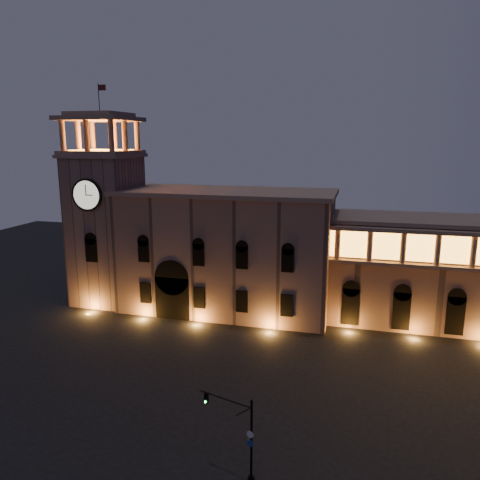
# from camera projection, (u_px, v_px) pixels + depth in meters

# --- Properties ---
(ground) EXTENTS (160.00, 160.00, 0.00)m
(ground) POSITION_uv_depth(u_px,v_px,m) (184.00, 382.00, 48.29)
(ground) COLOR black
(ground) RESTS_ON ground
(government_building) EXTENTS (30.80, 12.80, 17.60)m
(government_building) POSITION_uv_depth(u_px,v_px,m) (225.00, 251.00, 67.69)
(government_building) COLOR #866357
(government_building) RESTS_ON ground
(clock_tower) EXTENTS (9.80, 9.80, 32.40)m
(clock_tower) POSITION_uv_depth(u_px,v_px,m) (106.00, 221.00, 70.60)
(clock_tower) COLOR #866357
(clock_tower) RESTS_ON ground
(colonnade_wing) EXTENTS (40.60, 11.50, 14.50)m
(colonnade_wing) POSITION_uv_depth(u_px,v_px,m) (478.00, 274.00, 61.37)
(colonnade_wing) COLOR #815E52
(colonnade_wing) RESTS_ON ground
(traffic_light) EXTENTS (4.58, 1.60, 6.52)m
(traffic_light) POSITION_uv_depth(u_px,v_px,m) (242.00, 435.00, 34.21)
(traffic_light) COLOR black
(traffic_light) RESTS_ON ground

